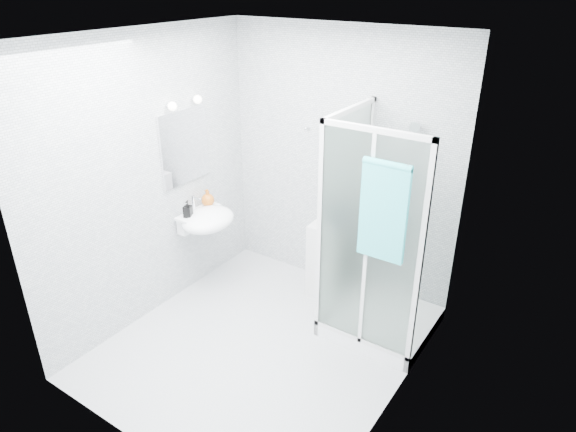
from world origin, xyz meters
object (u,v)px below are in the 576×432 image
Objects in this scene: shower_enclosure at (372,287)px; soap_dispenser_orange at (208,198)px; wall_basin at (206,219)px; storage_cabinet at (327,260)px; shampoo_bottle_a at (323,211)px; hand_towel at (384,209)px; soap_dispenser_black at (188,209)px; shampoo_bottle_b at (337,214)px.

shower_enclosure reaches higher than soap_dispenser_orange.
wall_basin is 0.72× the size of storage_cabinet.
shampoo_bottle_a is (-0.07, -0.00, 0.51)m from storage_cabinet.
hand_towel is (1.87, -0.09, 0.63)m from wall_basin.
soap_dispenser_black is (-1.95, -0.07, -0.48)m from hand_towel.
hand_towel is 1.16m from shampoo_bottle_b.
shower_enclosure reaches higher than storage_cabinet.
storage_cabinet is (-0.62, 0.28, -0.06)m from shower_enclosure.
shampoo_bottle_a is (0.97, 0.60, 0.11)m from wall_basin.
shower_enclosure reaches higher than soap_dispenser_black.
shampoo_bottle_a reaches higher than storage_cabinet.
shampoo_bottle_b is (0.14, 0.03, 0.00)m from shampoo_bottle_a.
storage_cabinet is at bearing 140.44° from hand_towel.
shower_enclosure is 8.04× the size of shampoo_bottle_b.
hand_towel is 4.60× the size of soap_dispenser_orange.
shampoo_bottle_b is at bearing 17.77° from storage_cabinet.
wall_basin is at bearing -150.63° from shampoo_bottle_b.
shampoo_bottle_b is at bearing 29.37° from wall_basin.
hand_towel is at bearing -37.12° from shampoo_bottle_a.
soap_dispenser_orange reaches higher than shampoo_bottle_b.
hand_towel reaches higher than soap_dispenser_orange.
storage_cabinet is 3.18× the size of shampoo_bottle_a.
soap_dispenser_black reaches higher than wall_basin.
soap_dispenser_orange is at bearing -160.25° from storage_cabinet.
shower_enclosure is 0.87m from shampoo_bottle_a.
hand_towel reaches higher than shampoo_bottle_a.
soap_dispenser_orange reaches higher than storage_cabinet.
storage_cabinet is 1.35m from soap_dispenser_orange.
shower_enclosure is 11.83× the size of soap_dispenser_orange.
soap_dispenser_orange is 1.02× the size of soap_dispenser_black.
storage_cabinet is 0.52m from shampoo_bottle_b.
shampoo_bottle_b is 1.50× the size of soap_dispenser_black.
hand_towel is 2.04m from soap_dispenser_orange.
soap_dispenser_black is at bearing -117.36° from wall_basin.
soap_dispenser_black reaches higher than storage_cabinet.
soap_dispenser_black is (-1.12, -0.75, 0.55)m from storage_cabinet.
soap_dispenser_orange is 0.31m from soap_dispenser_black.
shampoo_bottle_a is 1.29m from soap_dispenser_black.
hand_towel is 4.69× the size of soap_dispenser_black.
wall_basin is 1.14m from shampoo_bottle_a.
hand_towel is 2.00m from soap_dispenser_black.
wall_basin is 2.25× the size of shampoo_bottle_b.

